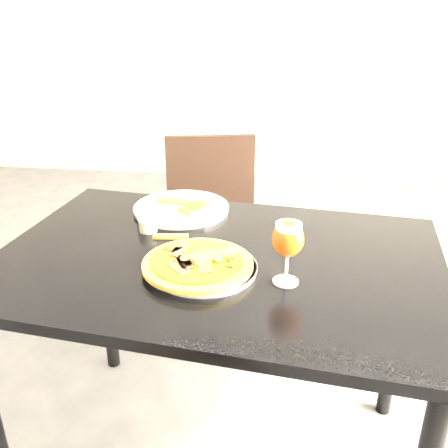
# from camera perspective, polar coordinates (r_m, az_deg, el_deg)

# --- Properties ---
(dining_table) EXTENTS (1.28, 0.93, 0.75)m
(dining_table) POSITION_cam_1_polar(r_m,az_deg,el_deg) (1.40, -0.75, -6.90)
(dining_table) COLOR black
(dining_table) RESTS_ON ground
(chair_far) EXTENTS (0.47, 0.47, 0.87)m
(chair_far) POSITION_cam_1_polar(r_m,az_deg,el_deg) (2.14, -1.34, -0.86)
(chair_far) COLOR black
(chair_far) RESTS_ON ground
(plate_main) EXTENTS (0.30, 0.30, 0.01)m
(plate_main) POSITION_cam_1_polar(r_m,az_deg,el_deg) (1.29, -2.28, -5.05)
(plate_main) COLOR silver
(plate_main) RESTS_ON dining_table
(pizza) EXTENTS (0.28, 0.28, 0.03)m
(pizza) POSITION_cam_1_polar(r_m,az_deg,el_deg) (1.28, -2.98, -4.43)
(pizza) COLOR olive
(pizza) RESTS_ON plate_main
(plate_second) EXTENTS (0.39, 0.39, 0.02)m
(plate_second) POSITION_cam_1_polar(r_m,az_deg,el_deg) (1.65, -4.90, 1.79)
(plate_second) COLOR silver
(plate_second) RESTS_ON dining_table
(crust_scraps) EXTENTS (0.20, 0.13, 0.02)m
(crust_scraps) POSITION_cam_1_polar(r_m,az_deg,el_deg) (1.64, -4.00, 2.15)
(crust_scraps) COLOR olive
(crust_scraps) RESTS_ON plate_second
(loose_crust) EXTENTS (0.10, 0.03, 0.01)m
(loose_crust) POSITION_cam_1_polar(r_m,az_deg,el_deg) (1.47, -6.11, -1.42)
(loose_crust) COLOR olive
(loose_crust) RESTS_ON dining_table
(sauce_cup) EXTENTS (0.06, 0.06, 0.04)m
(sauce_cup) POSITION_cam_1_polar(r_m,az_deg,el_deg) (1.51, -8.69, -0.07)
(sauce_cup) COLOR beige
(sauce_cup) RESTS_ON dining_table
(beer_glass) EXTENTS (0.08, 0.08, 0.16)m
(beer_glass) POSITION_cam_1_polar(r_m,az_deg,el_deg) (1.19, 7.33, -1.78)
(beer_glass) COLOR #B4B9BD
(beer_glass) RESTS_ON dining_table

